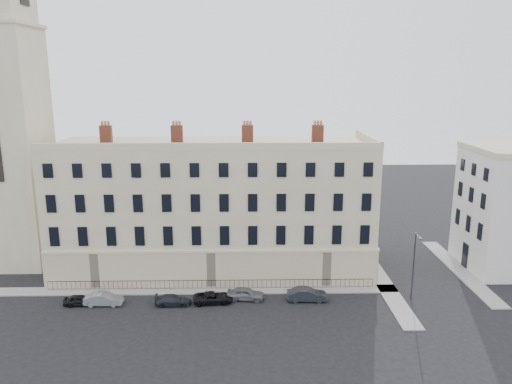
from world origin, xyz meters
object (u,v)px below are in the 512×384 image
Objects in this scene: car_b at (104,299)px; car_f at (307,295)px; car_a at (80,300)px; car_e at (246,294)px; car_d at (213,298)px; car_c at (173,300)px; streetlamp at (414,263)px.

car_f is at bearing -88.44° from car_b.
car_f is at bearing -92.04° from car_a.
car_a is 0.82× the size of car_e.
car_d is at bearing -92.21° from car_a.
car_b is 6.97m from car_c.
car_f reaches higher than car_a.
streetlamp reaches higher than car_b.
streetlamp is at bearing -92.32° from car_a.
streetlamp reaches higher than car_d.
car_d is at bearing -85.23° from car_c.
car_b is at bearing 100.06° from car_e.
car_c is 13.61m from car_f.
car_a is 22.95m from car_f.
car_b is 0.95× the size of car_d.
car_e reaches higher than car_b.
car_a reaches higher than car_c.
car_e is (7.30, 1.08, 0.13)m from car_c.
car_d is 0.98× the size of car_f.
car_a is 16.68m from car_e.
car_c is 7.38m from car_e.
car_e reaches higher than car_a.
car_b is at bearing -179.28° from streetlamp.
car_e is at bearing -90.22° from car_a.
streetlamp is (20.39, 0.36, 3.40)m from car_d.
car_d reaches higher than car_c.
car_e is at bearing -86.26° from car_b.
car_f is 0.57× the size of streetlamp.
car_f is (13.60, 0.70, 0.15)m from car_c.
car_d is 0.56× the size of streetlamp.
car_e is (14.27, 0.92, 0.02)m from car_b.
car_c is (9.35, -0.15, -0.01)m from car_a.
car_a is 0.78× the size of car_d.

